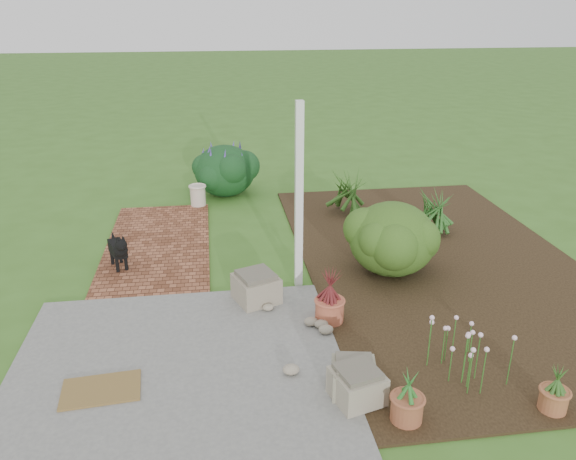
{
  "coord_description": "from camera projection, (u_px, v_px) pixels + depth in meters",
  "views": [
    {
      "loc": [
        -0.79,
        -6.64,
        3.6
      ],
      "look_at": [
        0.2,
        0.4,
        0.7
      ],
      "focal_mm": 35.0,
      "sensor_mm": 36.0,
      "label": 1
    }
  ],
  "objects": [
    {
      "name": "ground",
      "position": [
        277.0,
        290.0,
        7.55
      ],
      "size": [
        80.0,
        80.0,
        0.0
      ],
      "primitive_type": "plane",
      "color": "#396520",
      "rests_on": "ground"
    },
    {
      "name": "concrete_patio",
      "position": [
        178.0,
        376.0,
        5.78
      ],
      "size": [
        3.5,
        3.5,
        0.04
      ],
      "primitive_type": "cube",
      "color": "slate",
      "rests_on": "ground"
    },
    {
      "name": "brick_path",
      "position": [
        158.0,
        244.0,
        8.93
      ],
      "size": [
        1.6,
        3.5,
        0.04
      ],
      "primitive_type": "cube",
      "color": "brown",
      "rests_on": "ground"
    },
    {
      "name": "garden_bed",
      "position": [
        440.0,
        262.0,
        8.32
      ],
      "size": [
        4.0,
        7.0,
        0.03
      ],
      "primitive_type": "cube",
      "color": "black",
      "rests_on": "ground"
    },
    {
      "name": "veranda_post",
      "position": [
        299.0,
        199.0,
        7.21
      ],
      "size": [
        0.1,
        0.1,
        2.5
      ],
      "primitive_type": "cube",
      "color": "white",
      "rests_on": "ground"
    },
    {
      "name": "stone_trough_near",
      "position": [
        357.0,
        386.0,
        5.37
      ],
      "size": [
        0.55,
        0.55,
        0.3
      ],
      "primitive_type": "cube",
      "rotation": [
        0.0,
        0.0,
        0.28
      ],
      "color": "gray",
      "rests_on": "concrete_patio"
    },
    {
      "name": "stone_trough_mid",
      "position": [
        354.0,
        378.0,
        5.49
      ],
      "size": [
        0.49,
        0.49,
        0.28
      ],
      "primitive_type": "cube",
      "rotation": [
        0.0,
        0.0,
        -0.18
      ],
      "color": "gray",
      "rests_on": "concrete_patio"
    },
    {
      "name": "stone_trough_far",
      "position": [
        256.0,
        288.0,
        7.15
      ],
      "size": [
        0.65,
        0.65,
        0.33
      ],
      "primitive_type": "cube",
      "rotation": [
        0.0,
        0.0,
        0.36
      ],
      "color": "gray",
      "rests_on": "concrete_patio"
    },
    {
      "name": "coir_doormat",
      "position": [
        101.0,
        390.0,
        5.53
      ],
      "size": [
        0.8,
        0.55,
        0.02
      ],
      "primitive_type": "cube",
      "rotation": [
        0.0,
        0.0,
        0.09
      ],
      "color": "brown",
      "rests_on": "concrete_patio"
    },
    {
      "name": "black_dog",
      "position": [
        118.0,
        248.0,
        7.96
      ],
      "size": [
        0.34,
        0.58,
        0.52
      ],
      "rotation": [
        0.0,
        0.0,
        0.39
      ],
      "color": "black",
      "rests_on": "brick_path"
    },
    {
      "name": "cream_ceramic_urn",
      "position": [
        198.0,
        195.0,
        10.51
      ],
      "size": [
        0.36,
        0.36,
        0.38
      ],
      "primitive_type": "cylinder",
      "rotation": [
        0.0,
        0.0,
        -0.31
      ],
      "color": "beige",
      "rests_on": "brick_path"
    },
    {
      "name": "evergreen_shrub",
      "position": [
        392.0,
        237.0,
        7.85
      ],
      "size": [
        1.6,
        1.6,
        1.04
      ],
      "primitive_type": "ellipsoid",
      "rotation": [
        0.0,
        0.0,
        -0.41
      ],
      "color": "#1E4111",
      "rests_on": "garden_bed"
    },
    {
      "name": "agapanthus_clump_back",
      "position": [
        433.0,
        207.0,
        9.25
      ],
      "size": [
        1.09,
        1.09,
        0.84
      ],
      "primitive_type": null,
      "rotation": [
        0.0,
        0.0,
        -0.18
      ],
      "color": "#0D4114",
      "rests_on": "garden_bed"
    },
    {
      "name": "agapanthus_clump_front",
      "position": [
        347.0,
        188.0,
        10.09
      ],
      "size": [
        1.26,
        1.26,
        0.91
      ],
      "primitive_type": null,
      "rotation": [
        0.0,
        0.0,
        0.27
      ],
      "color": "#0B3B10",
      "rests_on": "garden_bed"
    },
    {
      "name": "pink_flower_patch",
      "position": [
        460.0,
        347.0,
        5.74
      ],
      "size": [
        0.99,
        0.99,
        0.59
      ],
      "primitive_type": null,
      "rotation": [
        0.0,
        0.0,
        0.08
      ],
      "color": "#113D0F",
      "rests_on": "garden_bed"
    },
    {
      "name": "terracotta_pot_bronze",
      "position": [
        329.0,
        310.0,
        6.72
      ],
      "size": [
        0.39,
        0.39,
        0.28
      ],
      "primitive_type": "cylinder",
      "rotation": [
        0.0,
        0.0,
        0.14
      ],
      "color": "#AE553B",
      "rests_on": "garden_bed"
    },
    {
      "name": "terracotta_pot_small_left",
      "position": [
        553.0,
        400.0,
        5.26
      ],
      "size": [
        0.29,
        0.29,
        0.22
      ],
      "primitive_type": "cylinder",
      "rotation": [
        0.0,
        0.0,
        -0.14
      ],
      "color": "#9B5734",
      "rests_on": "garden_bed"
    },
    {
      "name": "terracotta_pot_small_right",
      "position": [
        407.0,
        408.0,
        5.12
      ],
      "size": [
        0.39,
        0.39,
        0.25
      ],
      "primitive_type": "cylinder",
      "rotation": [
        0.0,
        0.0,
        -0.41
      ],
      "color": "brown",
      "rests_on": "garden_bed"
    },
    {
      "name": "purple_flowering_bush",
      "position": [
        225.0,
        169.0,
        11.14
      ],
      "size": [
        1.47,
        1.47,
        1.02
      ],
      "primitive_type": "ellipsoid",
      "rotation": [
        0.0,
        0.0,
        -0.26
      ],
      "color": "black",
      "rests_on": "ground"
    }
  ]
}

